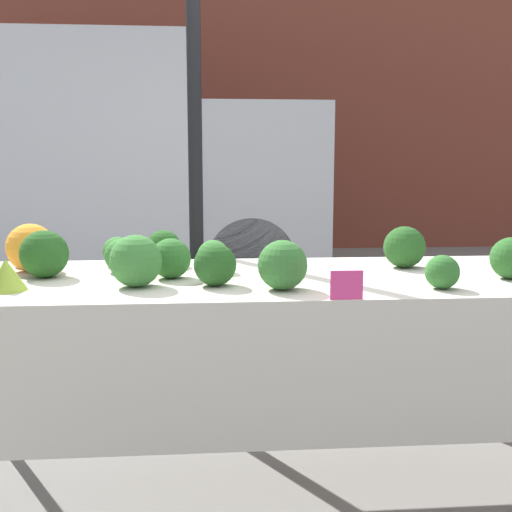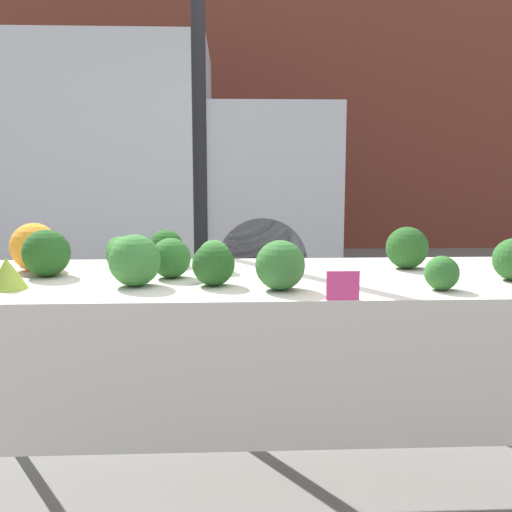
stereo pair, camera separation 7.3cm
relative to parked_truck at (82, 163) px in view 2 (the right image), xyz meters
name	(u,v)px [view 2 (the right image)]	position (x,y,z in m)	size (l,w,h in m)	color
ground_plane	(256,482)	(1.60, -3.96, -1.34)	(40.00, 40.00, 0.00)	gray
building_facade	(234,33)	(1.60, 3.39, 2.00)	(16.00, 0.60, 6.68)	brown
tent_pole	(200,170)	(1.36, -3.28, -0.05)	(0.07, 0.07, 2.56)	black
parked_truck	(82,163)	(0.00, 0.00, 0.00)	(4.78, 1.87, 2.47)	silver
market_table	(257,304)	(1.60, -4.03, -0.56)	(2.39, 0.91, 0.87)	beige
orange_cauliflower	(34,247)	(0.69, -3.77, -0.37)	(0.20, 0.20, 0.20)	orange
romanesco_head	(7,273)	(0.72, -4.17, -0.41)	(0.14, 0.14, 0.11)	#93B238
broccoli_head_1	(213,264)	(1.44, -4.14, -0.39)	(0.16, 0.16, 0.16)	#23511E
broccoli_head_2	(214,256)	(1.43, -3.85, -0.40)	(0.13, 0.13, 0.13)	#387533
broccoli_head_3	(135,260)	(1.16, -4.14, -0.37)	(0.19, 0.19, 0.19)	#387533
broccoli_head_4	(280,265)	(1.67, -4.23, -0.38)	(0.18, 0.18, 0.18)	#336B2D
broccoli_head_5	(33,247)	(0.63, -3.62, -0.39)	(0.15, 0.15, 0.15)	#2D6628
broccoli_head_6	(171,258)	(1.27, -3.98, -0.39)	(0.16, 0.16, 0.16)	#2D6628
broccoli_head_7	(120,251)	(1.02, -3.67, -0.40)	(0.13, 0.13, 0.13)	#387533
broccoli_head_8	(166,247)	(1.22, -3.67, -0.39)	(0.16, 0.16, 0.16)	#23511E
broccoli_head_10	(407,248)	(2.25, -3.81, -0.38)	(0.18, 0.18, 0.18)	#23511E
broccoli_head_11	(46,253)	(0.78, -3.93, -0.37)	(0.19, 0.19, 0.19)	#23511E
broccoli_head_12	(123,255)	(1.06, -3.83, -0.40)	(0.14, 0.14, 0.14)	#387533
broccoli_head_13	(442,273)	(2.24, -4.26, -0.41)	(0.12, 0.12, 0.12)	#2D6628
price_sign	(343,286)	(1.86, -4.40, -0.42)	(0.11, 0.01, 0.10)	#E53D84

